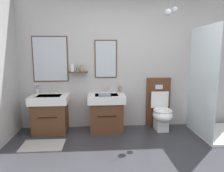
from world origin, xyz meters
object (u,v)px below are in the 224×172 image
toilet (160,110)px  toothbrush_cup (37,91)px  soap_dispenser (120,89)px  shower_tray (213,113)px  vanity_sink_left (50,113)px  folded_hand_towel (105,95)px  vanity_sink_right (106,111)px

toilet → toothbrush_cup: toilet is taller
soap_dispenser → shower_tray: size_ratio=0.09×
toothbrush_cup → soap_dispenser: toothbrush_cup is taller
vanity_sink_left → soap_dispenser: size_ratio=4.07×
vanity_sink_left → toilet: toilet is taller
vanity_sink_left → soap_dispenser: (1.35, 0.19, 0.41)m
toothbrush_cup → folded_hand_towel: (1.30, -0.33, -0.03)m
soap_dispenser → toothbrush_cup: bearing=-179.6°
toothbrush_cup → shower_tray: bearing=-9.9°
soap_dispenser → folded_hand_towel: 0.47m
toothbrush_cup → soap_dispenser: 1.61m
toilet → soap_dispenser: size_ratio=5.73×
toilet → shower_tray: shower_tray is taller
shower_tray → vanity_sink_left: bearing=172.5°
shower_tray → folded_hand_towel: bearing=173.2°
soap_dispenser → shower_tray: bearing=-19.5°
toothbrush_cup → shower_tray: size_ratio=0.11×
toilet → soap_dispenser: (-0.79, 0.17, 0.41)m
toilet → shower_tray: bearing=-25.7°
vanity_sink_right → soap_dispenser: soap_dispenser is taller
toilet → shower_tray: (0.85, -0.41, 0.05)m
vanity_sink_left → shower_tray: bearing=-7.5°
toilet → toothbrush_cup: bearing=176.2°
shower_tray → vanity_sink_right: bearing=168.4°
vanity_sink_right → soap_dispenser: 0.53m
toothbrush_cup → soap_dispenser: size_ratio=1.18×
toothbrush_cup → vanity_sink_left: bearing=-33.4°
vanity_sink_right → soap_dispenser: (0.28, 0.19, 0.41)m
folded_hand_towel → shower_tray: 1.99m
shower_tray → toothbrush_cup: bearing=170.1°
vanity_sink_left → toilet: 2.13m
vanity_sink_right → toothbrush_cup: 1.40m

